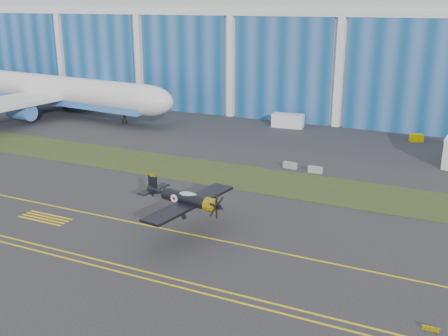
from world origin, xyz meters
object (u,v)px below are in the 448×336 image
at_px(shipping_container, 288,121).
at_px(tug, 416,138).
at_px(jetliner, 54,59).
at_px(warbird, 185,199).

height_order(shipping_container, tug, shipping_container).
relative_size(jetliner, shipping_container, 12.12).
bearing_deg(shipping_container, warbird, -88.18).
bearing_deg(shipping_container, tug, -6.82).
bearing_deg(tug, jetliner, 163.98).
relative_size(warbird, jetliner, 0.19).
relative_size(warbird, shipping_container, 2.32).
distance_m(warbird, jetliner, 67.73).
bearing_deg(jetliner, warbird, -31.73).
xyz_separation_m(warbird, jetliner, (-53.52, 40.83, 7.51)).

